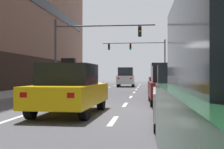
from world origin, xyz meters
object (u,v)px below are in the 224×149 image
car_driving_0 (126,77)px  car_parked_2 (170,86)px  traffic_signal_0 (86,41)px  taxi_driving_2 (70,89)px  car_parked_3 (163,80)px  car_parked_1 (186,96)px  traffic_signal_1 (143,52)px

car_driving_0 → car_parked_2: bearing=-80.6°
car_parked_2 → traffic_signal_0: size_ratio=0.56×
taxi_driving_2 → car_driving_0: bearing=89.5°
car_driving_0 → car_parked_3: car_driving_0 is taller
car_parked_1 → car_parked_2: bearing=90.0°
traffic_signal_0 → car_parked_3: bearing=-37.5°
car_driving_0 → car_parked_1: 27.42m
car_driving_0 → car_parked_1: (3.49, -27.20, -0.31)m
taxi_driving_2 → car_parked_3: car_parked_3 is taller
car_parked_2 → taxi_driving_2: bearing=-131.5°
traffic_signal_1 → taxi_driving_2: bearing=-93.4°
traffic_signal_0 → car_parked_1: bearing=-70.0°
car_driving_0 → car_parked_2: 21.47m
car_driving_0 → taxi_driving_2: 25.38m
taxi_driving_2 → car_parked_1: taxi_driving_2 is taller
car_parked_1 → car_parked_2: 6.02m
taxi_driving_2 → car_parked_2: size_ratio=1.00×
taxi_driving_2 → traffic_signal_1: traffic_signal_1 is taller
car_driving_0 → taxi_driving_2: bearing=-90.5°
car_parked_1 → car_parked_3: car_parked_3 is taller
taxi_driving_2 → car_parked_3: 10.79m
car_parked_1 → traffic_signal_1: size_ratio=0.48×
car_parked_1 → traffic_signal_1: (-1.68, 35.73, 3.84)m
car_parked_3 → traffic_signal_1: traffic_signal_1 is taller
traffic_signal_0 → traffic_signal_1: (4.38, 19.13, 0.48)m
car_driving_0 → car_parked_2: size_ratio=0.98×
car_driving_0 → taxi_driving_2: size_ratio=0.98×
traffic_signal_0 → traffic_signal_1: bearing=77.1°
car_parked_1 → car_parked_2: (0.00, 6.02, 0.07)m
car_parked_3 → car_driving_0: bearing=102.9°
car_parked_2 → traffic_signal_0: (-6.06, 10.58, 3.29)m
car_parked_3 → traffic_signal_0: traffic_signal_0 is taller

